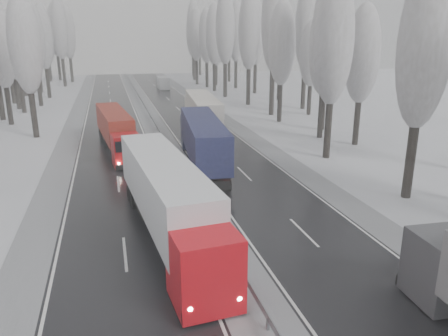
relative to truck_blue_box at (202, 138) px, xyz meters
name	(u,v)px	position (x,y,z in m)	size (l,w,h in m)	color
carriageway_right	(226,156)	(2.96, 2.71, -2.59)	(7.50, 200.00, 0.03)	black
carriageway_left	(116,164)	(-7.54, 2.71, -2.59)	(7.50, 200.00, 0.03)	black
median_slush	(173,160)	(-2.29, 2.71, -2.58)	(3.00, 200.00, 0.04)	#94969B
shoulder_right	(273,153)	(7.91, 2.71, -2.58)	(2.40, 200.00, 0.04)	#94969B
shoulder_left	(60,167)	(-12.49, 2.71, -2.58)	(2.40, 200.00, 0.04)	#94969B
median_guardrail	(173,154)	(-2.29, 2.70, -2.01)	(0.12, 200.00, 0.76)	slate
tree_16	(425,46)	(12.75, -11.62, 8.06)	(3.60, 3.60, 16.53)	black
tree_18	(334,43)	(12.22, -0.26, 8.10)	(3.60, 3.60, 16.58)	black
tree_19	(363,55)	(17.73, 3.74, 6.81)	(3.60, 3.60, 14.57)	black
tree_20	(325,47)	(15.61, 7.88, 7.54)	(3.60, 3.60, 15.71)	black
tree_21	(328,30)	(17.83, 11.88, 9.40)	(3.60, 3.60, 18.62)	black
tree_22	(282,44)	(14.73, 18.31, 7.64)	(3.60, 3.60, 15.86)	black
tree_23	(312,54)	(21.02, 22.31, 6.16)	(3.60, 3.60, 13.55)	black
tree_24	(274,22)	(15.61, 23.73, 10.58)	(3.60, 3.60, 20.49)	black
tree_25	(307,28)	(22.52, 27.73, 9.92)	(3.60, 3.60, 19.44)	black
tree_26	(249,31)	(15.27, 33.98, 9.50)	(3.60, 3.60, 18.78)	black
tree_27	(281,35)	(22.43, 37.98, 8.76)	(3.60, 3.60, 17.62)	black
tree_28	(225,28)	(14.05, 44.66, 10.03)	(3.60, 3.60, 19.62)	black
tree_29	(256,34)	(21.42, 48.66, 9.07)	(3.60, 3.60, 18.11)	black
tree_30	(214,35)	(14.27, 54.41, 8.91)	(3.60, 3.60, 17.86)	black
tree_31	(236,33)	(20.19, 58.41, 9.37)	(3.60, 3.60, 18.58)	black
tree_32	(206,36)	(14.34, 61.92, 8.58)	(3.60, 3.60, 17.33)	black
tree_33	(216,45)	(17.48, 65.92, 6.66)	(3.60, 3.60, 14.33)	black
tree_34	(196,36)	(13.44, 69.03, 8.77)	(3.60, 3.60, 17.63)	black
tree_35	(229,34)	(22.65, 73.03, 9.16)	(3.60, 3.60, 18.25)	black
tree_36	(194,29)	(14.75, 78.87, 10.42)	(3.60, 3.60, 20.23)	black
tree_37	(216,39)	(21.73, 82.87, 7.96)	(3.60, 3.60, 16.37)	black
tree_38	(193,35)	(16.44, 89.44, 8.98)	(3.60, 3.60, 17.97)	black
tree_39	(199,39)	(19.26, 93.44, 7.85)	(3.60, 3.60, 16.19)	black
tree_62	(25,45)	(-16.23, 16.44, 7.75)	(3.60, 3.60, 16.04)	black
tree_64	(0,47)	(-20.55, 25.42, 7.35)	(3.60, 3.60, 15.42)	black
tree_66	(16,46)	(-20.45, 35.06, 7.23)	(3.60, 3.60, 15.23)	black
tree_67	(10,38)	(-21.84, 39.06, 8.43)	(3.60, 3.60, 17.09)	black
tree_68	(33,39)	(-18.87, 41.82, 8.14)	(3.60, 3.60, 16.65)	black
tree_69	(4,29)	(-23.71, 45.82, 9.86)	(3.60, 3.60, 19.35)	black
tree_70	(43,37)	(-18.62, 51.90, 8.42)	(3.60, 3.60, 17.09)	black
tree_71	(18,28)	(-23.38, 55.90, 10.02)	(3.60, 3.60, 19.61)	black
tree_72	(36,44)	(-21.22, 61.25, 7.16)	(3.60, 3.60, 15.11)	black
tree_73	(23,37)	(-24.11, 65.25, 8.50)	(3.60, 3.60, 17.22)	black
tree_74	(59,29)	(-17.36, 72.04, 10.07)	(3.60, 3.60, 19.68)	black
tree_75	(19,33)	(-26.49, 76.04, 9.38)	(3.60, 3.60, 18.60)	black
tree_76	(68,33)	(-16.34, 81.43, 9.35)	(3.60, 3.60, 18.55)	black
tree_77	(47,44)	(-21.95, 85.43, 6.66)	(3.60, 3.60, 14.32)	black
tree_78	(55,31)	(-19.85, 88.02, 9.99)	(3.60, 3.60, 19.55)	black
tree_79	(46,37)	(-22.62, 92.02, 8.41)	(3.60, 3.60, 17.07)	black
truck_blue_box	(202,138)	(0.00, 0.00, 0.00)	(4.32, 17.54, 4.46)	#1A1F42
truck_cream_box	(202,111)	(3.02, 14.40, 0.02)	(4.26, 17.68, 4.50)	beige
box_truck_distant	(163,83)	(4.06, 60.49, -1.23)	(2.24, 7.24, 2.70)	silver
truck_red_white	(168,197)	(-4.96, -14.25, 0.05)	(4.38, 17.89, 4.55)	red
truck_red_red	(116,128)	(-7.30, 7.99, -0.33)	(3.98, 15.32, 3.90)	#A4090D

